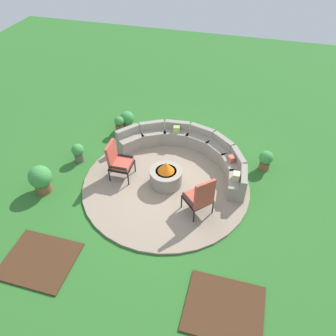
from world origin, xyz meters
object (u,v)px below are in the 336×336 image
lounge_chair_front_right (200,197)px  potted_plant_4 (78,152)px  fire_pit (166,175)px  potted_plant_0 (119,125)px  potted_plant_1 (127,119)px  curved_stone_bench (191,149)px  lounge_chair_front_left (118,160)px  potted_plant_2 (266,160)px  potted_plant_3 (41,179)px

lounge_chair_front_right → potted_plant_4: (-3.88, 1.13, -0.30)m
fire_pit → potted_plant_0: (-2.14, 1.97, -0.01)m
potted_plant_1 → fire_pit: bearing=-49.2°
curved_stone_bench → lounge_chair_front_right: size_ratio=3.46×
curved_stone_bench → lounge_chair_front_left: size_ratio=3.69×
lounge_chair_front_left → potted_plant_2: 4.20m
potted_plant_2 → potted_plant_4: (-5.37, -1.10, -0.01)m
lounge_chair_front_right → potted_plant_3: size_ratio=1.43×
lounge_chair_front_left → potted_plant_4: 1.51m
curved_stone_bench → potted_plant_1: size_ratio=6.34×
potted_plant_2 → fire_pit: bearing=-151.2°
lounge_chair_front_left → potted_plant_0: lounge_chair_front_left is taller
lounge_chair_front_left → potted_plant_3: (-1.79, -1.05, -0.18)m
curved_stone_bench → potted_plant_4: 3.35m
potted_plant_2 → potted_plant_4: 5.48m
potted_plant_2 → potted_plant_3: 6.25m
lounge_chair_front_left → lounge_chair_front_right: size_ratio=0.94×
lounge_chair_front_right → potted_plant_0: 4.27m
lounge_chair_front_right → fire_pit: bearing=97.2°
lounge_chair_front_right → potted_plant_2: bearing=10.1°
potted_plant_0 → potted_plant_1: size_ratio=0.99×
lounge_chair_front_right → potted_plant_1: bearing=88.5°
lounge_chair_front_left → lounge_chair_front_right: (2.44, -0.76, 0.02)m
lounge_chair_front_left → potted_plant_0: size_ratio=1.73×
lounge_chair_front_right → curved_stone_bench: bearing=61.5°
fire_pit → lounge_chair_front_left: lounge_chair_front_left is taller
lounge_chair_front_left → potted_plant_2: bearing=109.7°
potted_plant_2 → potted_plant_4: size_ratio=1.04×
lounge_chair_front_right → potted_plant_1: 4.39m
potted_plant_1 → potted_plant_3: potted_plant_3 is taller
potted_plant_0 → potted_plant_2: potted_plant_0 is taller
curved_stone_bench → potted_plant_0: 2.63m
curved_stone_bench → potted_plant_4: (-3.20, -1.00, -0.01)m
curved_stone_bench → potted_plant_1: bearing=157.5°
fire_pit → potted_plant_1: fire_pit is taller
fire_pit → curved_stone_bench: fire_pit is taller
potted_plant_3 → potted_plant_4: potted_plant_3 is taller
curved_stone_bench → potted_plant_1: 2.60m
fire_pit → lounge_chair_front_right: bearing=-36.7°
fire_pit → potted_plant_3: bearing=-160.8°
curved_stone_bench → potted_plant_2: curved_stone_bench is taller
potted_plant_1 → lounge_chair_front_right: bearing=-45.3°
potted_plant_4 → potted_plant_0: bearing=68.4°
lounge_chair_front_right → potted_plant_3: bearing=137.7°
lounge_chair_front_right → potted_plant_3: (-4.23, -0.28, -0.20)m
fire_pit → potted_plant_1: size_ratio=1.38×
potted_plant_3 → potted_plant_2: bearing=23.7°
fire_pit → potted_plant_2: (2.58, 1.42, -0.00)m
potted_plant_4 → curved_stone_bench: bearing=17.3°
potted_plant_1 → potted_plant_4: (-0.80, -1.99, -0.02)m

